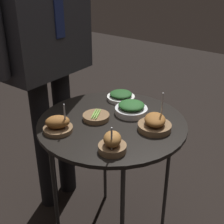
# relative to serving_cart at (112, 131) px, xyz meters

# --- Properties ---
(serving_cart) EXTENTS (0.71, 0.71, 0.74)m
(serving_cart) POSITION_rel_serving_cart_xyz_m (0.00, 0.00, 0.00)
(serving_cart) COLOR black
(serving_cart) RESTS_ON ground_plane
(bowl_spinach_front_right) EXTENTS (0.15, 0.15, 0.05)m
(bowl_spinach_front_right) POSITION_rel_serving_cart_xyz_m (0.23, 0.11, 0.07)
(bowl_spinach_front_right) COLOR white
(bowl_spinach_front_right) RESTS_ON serving_cart
(bowl_asparagus_back_left) EXTENTS (0.13, 0.13, 0.03)m
(bowl_asparagus_back_left) POSITION_rel_serving_cart_xyz_m (-0.03, 0.08, 0.06)
(bowl_asparagus_back_left) COLOR brown
(bowl_asparagus_back_left) RESTS_ON serving_cart
(bowl_spinach_far_rim) EXTENTS (0.16, 0.16, 0.06)m
(bowl_spinach_far_rim) POSITION_rel_serving_cart_xyz_m (0.12, -0.03, 0.08)
(bowl_spinach_far_rim) COLOR silver
(bowl_spinach_far_rim) RESTS_ON serving_cart
(bowl_roast_front_left) EXTENTS (0.13, 0.14, 0.14)m
(bowl_roast_front_left) POSITION_rel_serving_cart_xyz_m (-0.22, 0.14, 0.08)
(bowl_roast_front_left) COLOR brown
(bowl_roast_front_left) RESTS_ON serving_cart
(bowl_roast_mid_left) EXTENTS (0.12, 0.12, 0.13)m
(bowl_roast_mid_left) POSITION_rel_serving_cart_xyz_m (-0.20, -0.15, 0.09)
(bowl_roast_mid_left) COLOR brown
(bowl_roast_mid_left) RESTS_ON serving_cart
(bowl_roast_near_rim) EXTENTS (0.16, 0.15, 0.17)m
(bowl_roast_near_rim) POSITION_rel_serving_cart_xyz_m (0.05, -0.20, 0.08)
(bowl_roast_near_rim) COLOR brown
(bowl_roast_near_rim) RESTS_ON serving_cart
(waiter_figure) EXTENTS (0.65, 0.24, 1.75)m
(waiter_figure) POSITION_rel_serving_cart_xyz_m (0.05, 0.48, 0.42)
(waiter_figure) COLOR black
(waiter_figure) RESTS_ON ground_plane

